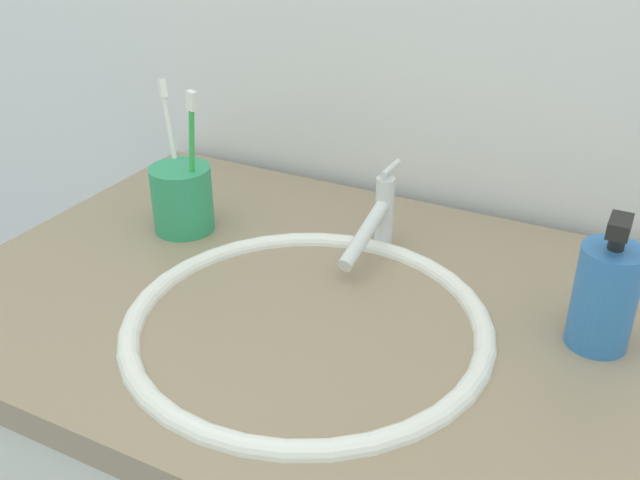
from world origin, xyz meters
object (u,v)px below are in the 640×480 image
at_px(faucet, 377,218).
at_px(toothbrush_green, 192,154).
at_px(toothbrush_cup, 182,199).
at_px(toothbrush_white, 172,142).
at_px(soap_dispenser, 605,295).

distance_m(faucet, toothbrush_green, 0.25).
xyz_separation_m(toothbrush_cup, toothbrush_white, (-0.03, 0.03, 0.07)).
relative_size(toothbrush_cup, toothbrush_white, 0.48).
height_order(faucet, toothbrush_cup, faucet).
height_order(toothbrush_white, toothbrush_green, toothbrush_green).
height_order(faucet, toothbrush_white, toothbrush_white).
relative_size(faucet, toothbrush_cup, 1.80).
distance_m(toothbrush_green, soap_dispenser, 0.51).
bearing_deg(toothbrush_green, toothbrush_white, 151.37).
bearing_deg(soap_dispenser, faucet, 164.80).
height_order(toothbrush_cup, toothbrush_white, toothbrush_white).
relative_size(toothbrush_white, toothbrush_green, 0.97).
distance_m(faucet, soap_dispenser, 0.29).
distance_m(toothbrush_cup, soap_dispenser, 0.54).
bearing_deg(toothbrush_white, toothbrush_cup, -41.92).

